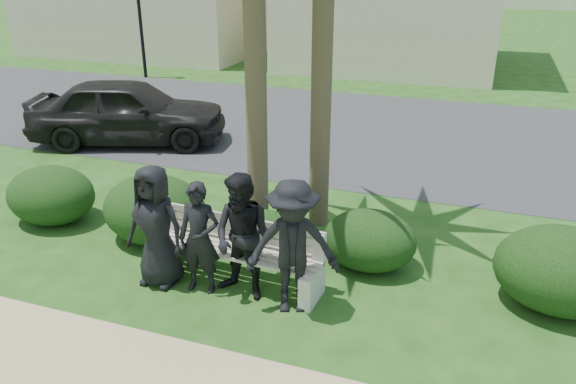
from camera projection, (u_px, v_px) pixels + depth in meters
name	position (u px, v px, depth m)	size (l,w,h in m)	color
ground	(234.00, 298.00, 7.37)	(160.00, 160.00, 0.00)	#1B4313
asphalt_street	(364.00, 131.00, 14.31)	(160.00, 8.00, 0.01)	#2D2D30
park_bench	(234.00, 255.00, 7.62)	(2.50, 0.74, 0.86)	#AB9F8F
man_a	(156.00, 226.00, 7.41)	(0.83, 0.54, 1.70)	black
man_b	(200.00, 238.00, 7.27)	(0.56, 0.37, 1.54)	black
man_c	(243.00, 238.00, 7.11)	(0.83, 0.64, 1.70)	black
man_d	(293.00, 248.00, 6.81)	(1.14, 0.65, 1.76)	black
hedge_a	(51.00, 193.00, 9.34)	(1.50, 1.24, 0.98)	black
hedge_b	(154.00, 207.00, 8.71)	(1.64, 1.36, 1.07)	black
hedge_d	(265.00, 232.00, 8.38)	(1.04, 0.86, 0.68)	black
hedge_e	(370.00, 238.00, 7.98)	(1.33, 1.10, 0.87)	black
hedge_f	(564.00, 268.00, 7.01)	(1.68, 1.39, 1.10)	black
car_a	(128.00, 111.00, 13.14)	(1.82, 4.51, 1.54)	black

